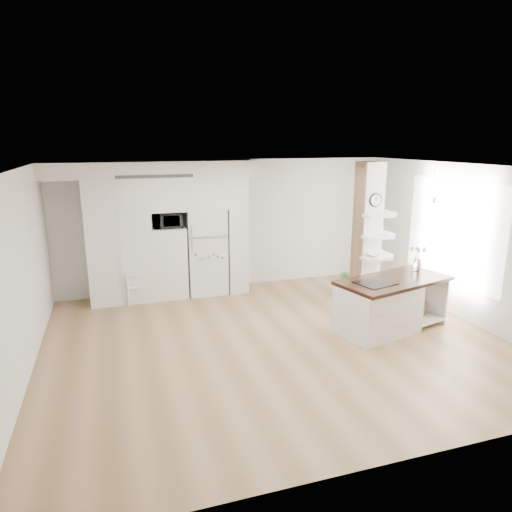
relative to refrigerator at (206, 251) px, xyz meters
The scene contains 14 objects.
floor 2.87m from the refrigerator, 78.93° to the right, with size 7.00×6.00×0.01m, color #A7805A.
room 2.90m from the refrigerator, 78.93° to the right, with size 7.04×6.04×2.72m.
cabinet_wall 1.12m from the refrigerator, behind, with size 4.00×0.71×2.70m.
refrigerator is the anchor object (origin of this frame).
column 3.33m from the refrigerator, 28.14° to the right, with size 0.69×0.90×2.70m.
window 4.70m from the refrigerator, 30.76° to the right, with size 2.40×2.40×0.00m, color white.
pendant_light 3.59m from the refrigerator, 48.71° to the right, with size 0.12×0.12×0.10m, color white.
kitchen_island 3.72m from the refrigerator, 50.22° to the right, with size 2.08×1.36×1.43m.
bookshelf 1.50m from the refrigerator, behind, with size 0.60×0.45×0.63m.
floor_plant_a 3.59m from the refrigerator, 17.08° to the right, with size 0.25×0.20×0.45m, color #316628.
floor_plant_b 2.93m from the refrigerator, 20.36° to the right, with size 0.26×0.26×0.46m, color #316628.
microwave 1.02m from the refrigerator, behind, with size 0.54×0.37×0.30m, color #2D2D2D.
shelf_plant 3.51m from the refrigerator, 23.68° to the right, with size 0.27×0.23×0.30m, color #316628.
decor_bowl 3.34m from the refrigerator, 32.27° to the right, with size 0.22×0.22×0.05m, color white.
Camera 1 is at (-2.29, -6.25, 3.07)m, focal length 32.00 mm.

